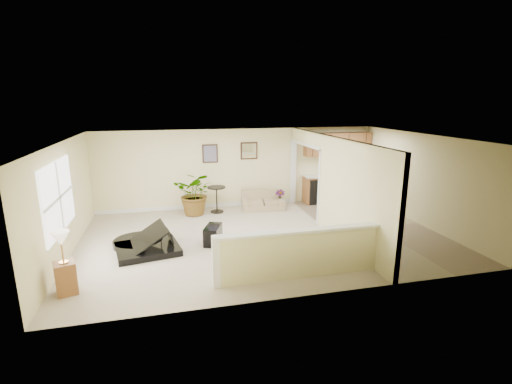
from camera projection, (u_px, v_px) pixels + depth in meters
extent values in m
plane|color=beige|center=(263.00, 237.00, 9.42)|extent=(9.00, 9.00, 0.00)
cube|color=beige|center=(240.00, 168.00, 11.95)|extent=(9.00, 0.04, 2.50)
cube|color=beige|center=(308.00, 229.00, 6.29)|extent=(9.00, 0.04, 2.50)
cube|color=beige|center=(65.00, 200.00, 8.09)|extent=(0.04, 6.00, 2.50)
cube|color=beige|center=(422.00, 180.00, 10.14)|extent=(0.04, 6.00, 2.50)
cube|color=silver|center=(264.00, 138.00, 8.81)|extent=(9.00, 6.00, 0.04)
cube|color=gray|center=(374.00, 227.00, 10.14)|extent=(2.70, 6.00, 0.01)
cube|color=beige|center=(354.00, 197.00, 8.40)|extent=(0.12, 3.60, 2.50)
cube|color=beige|center=(307.00, 138.00, 10.95)|extent=(0.12, 2.35, 0.40)
cube|color=beige|center=(301.00, 255.00, 7.17)|extent=(3.30, 0.12, 0.95)
cube|color=white|center=(302.00, 231.00, 7.05)|extent=(3.40, 0.22, 0.05)
cube|color=white|center=(216.00, 262.00, 6.79)|extent=(0.14, 0.14, 1.00)
cube|color=white|center=(58.00, 197.00, 7.57)|extent=(0.05, 2.15, 1.45)
cube|color=#341E13|center=(210.00, 154.00, 11.58)|extent=(0.48, 0.03, 0.58)
cube|color=#885673|center=(210.00, 154.00, 11.57)|extent=(0.40, 0.01, 0.50)
cube|color=#341E13|center=(249.00, 151.00, 11.86)|extent=(0.55, 0.03, 0.55)
cube|color=silver|center=(249.00, 151.00, 11.84)|extent=(0.46, 0.01, 0.46)
cube|color=brown|center=(337.00, 188.00, 12.61)|extent=(2.30, 0.60, 0.90)
cube|color=beige|center=(338.00, 175.00, 12.50)|extent=(2.36, 0.65, 0.04)
cube|color=black|center=(315.00, 190.00, 12.43)|extent=(0.60, 0.60, 0.84)
cube|color=brown|center=(338.00, 144.00, 12.36)|extent=(2.30, 0.35, 0.75)
cube|color=black|center=(146.00, 222.00, 8.32)|extent=(1.56, 1.41, 0.28)
cylinder|color=black|center=(140.00, 215.00, 8.77)|extent=(1.17, 1.17, 0.28)
cube|color=silver|center=(182.00, 221.00, 8.51)|extent=(0.38, 0.96, 0.02)
cube|color=black|center=(141.00, 210.00, 8.32)|extent=(1.25, 1.26, 0.64)
cube|color=black|center=(213.00, 235.00, 8.95)|extent=(0.54, 0.73, 0.44)
cube|color=tan|center=(263.00, 203.00, 11.77)|extent=(1.39, 0.89, 0.37)
cube|color=tan|center=(261.00, 190.00, 11.95)|extent=(1.32, 0.33, 0.38)
cube|color=tan|center=(245.00, 197.00, 11.58)|extent=(0.24, 0.75, 0.14)
cube|color=tan|center=(280.00, 195.00, 11.84)|extent=(0.24, 0.75, 0.14)
cylinder|color=black|center=(217.00, 212.00, 11.49)|extent=(0.40, 0.40, 0.03)
cylinder|color=black|center=(217.00, 200.00, 11.39)|extent=(0.04, 0.04, 0.78)
cylinder|color=black|center=(216.00, 187.00, 11.30)|extent=(0.56, 0.56, 0.03)
cylinder|color=black|center=(196.00, 210.00, 11.23)|extent=(0.38, 0.38, 0.27)
imported|color=#214915|center=(196.00, 193.00, 11.10)|extent=(1.50, 1.42, 1.33)
cylinder|color=black|center=(280.00, 205.00, 11.91)|extent=(0.31, 0.31, 0.21)
imported|color=#214915|center=(280.00, 199.00, 11.86)|extent=(0.43, 0.43, 0.59)
cube|color=brown|center=(66.00, 278.00, 6.62)|extent=(0.44, 0.44, 0.59)
cylinder|color=#BC823E|center=(64.00, 262.00, 6.54)|extent=(0.16, 0.16, 0.02)
cylinder|color=#BC823E|center=(62.00, 252.00, 6.49)|extent=(0.03, 0.03, 0.39)
cone|color=beige|center=(60.00, 239.00, 6.43)|extent=(0.32, 0.32, 0.26)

